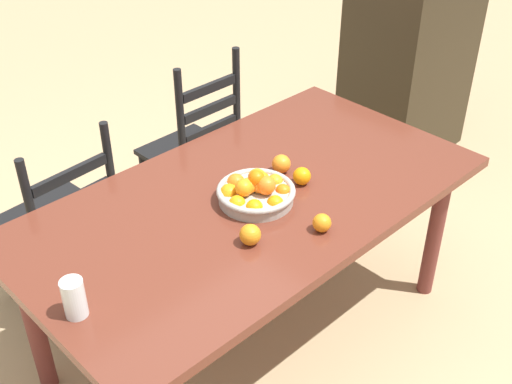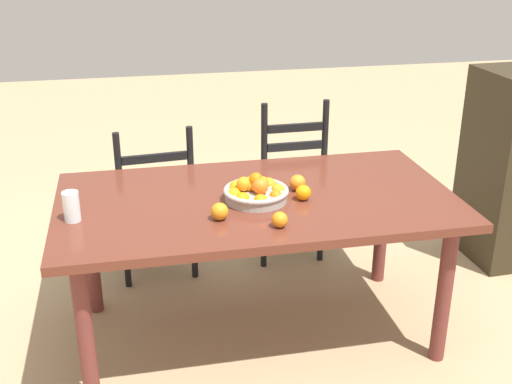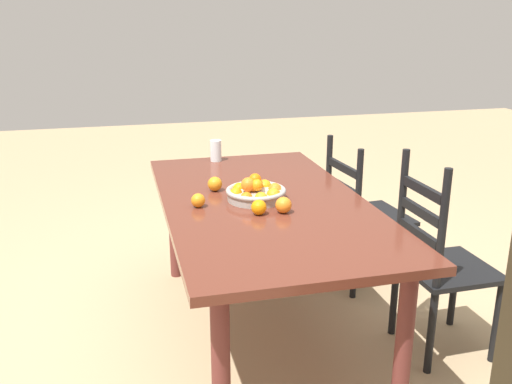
{
  "view_description": "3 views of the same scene",
  "coord_description": "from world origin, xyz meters",
  "px_view_note": "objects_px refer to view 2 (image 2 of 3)",
  "views": [
    {
      "loc": [
        -1.39,
        -1.47,
        2.13
      ],
      "look_at": [
        -0.01,
        -0.04,
        0.78
      ],
      "focal_mm": 45.48,
      "sensor_mm": 36.0,
      "label": 1
    },
    {
      "loc": [
        -0.55,
        -2.64,
        1.89
      ],
      "look_at": [
        -0.01,
        -0.04,
        0.78
      ],
      "focal_mm": 45.19,
      "sensor_mm": 36.0,
      "label": 2
    },
    {
      "loc": [
        2.53,
        -0.68,
        1.62
      ],
      "look_at": [
        -0.01,
        -0.04,
        0.78
      ],
      "focal_mm": 39.52,
      "sensor_mm": 36.0,
      "label": 3
    }
  ],
  "objects_px": {
    "chair_near_window": "(288,184)",
    "orange_loose_2": "(303,193)",
    "orange_loose_0": "(280,220)",
    "dining_table": "(257,213)",
    "drinking_glass": "(71,207)",
    "orange_loose_1": "(220,211)",
    "fruit_bowl": "(256,191)",
    "chair_by_cabinet": "(154,203)",
    "orange_loose_3": "(298,183)"
  },
  "relations": [
    {
      "from": "chair_near_window",
      "to": "orange_loose_2",
      "type": "bearing_deg",
      "value": 79.04
    },
    {
      "from": "orange_loose_1",
      "to": "orange_loose_2",
      "type": "relative_size",
      "value": 1.06
    },
    {
      "from": "drinking_glass",
      "to": "dining_table",
      "type": "bearing_deg",
      "value": 6.45
    },
    {
      "from": "orange_loose_3",
      "to": "orange_loose_1",
      "type": "bearing_deg",
      "value": -148.72
    },
    {
      "from": "dining_table",
      "to": "drinking_glass",
      "type": "xyz_separation_m",
      "value": [
        -0.81,
        -0.09,
        0.15
      ]
    },
    {
      "from": "orange_loose_0",
      "to": "orange_loose_3",
      "type": "height_order",
      "value": "orange_loose_3"
    },
    {
      "from": "chair_near_window",
      "to": "drinking_glass",
      "type": "relative_size",
      "value": 7.66
    },
    {
      "from": "orange_loose_0",
      "to": "orange_loose_2",
      "type": "relative_size",
      "value": 0.95
    },
    {
      "from": "orange_loose_3",
      "to": "drinking_glass",
      "type": "relative_size",
      "value": 0.58
    },
    {
      "from": "chair_by_cabinet",
      "to": "orange_loose_2",
      "type": "xyz_separation_m",
      "value": [
        0.64,
        -0.82,
        0.35
      ]
    },
    {
      "from": "fruit_bowl",
      "to": "orange_loose_0",
      "type": "xyz_separation_m",
      "value": [
        0.04,
        -0.29,
        -0.01
      ]
    },
    {
      "from": "chair_by_cabinet",
      "to": "fruit_bowl",
      "type": "height_order",
      "value": "chair_by_cabinet"
    },
    {
      "from": "orange_loose_0",
      "to": "orange_loose_1",
      "type": "bearing_deg",
      "value": 152.2
    },
    {
      "from": "orange_loose_3",
      "to": "orange_loose_2",
      "type": "bearing_deg",
      "value": -92.24
    },
    {
      "from": "chair_near_window",
      "to": "orange_loose_2",
      "type": "relative_size",
      "value": 14.12
    },
    {
      "from": "chair_near_window",
      "to": "drinking_glass",
      "type": "bearing_deg",
      "value": 36.19
    },
    {
      "from": "orange_loose_0",
      "to": "orange_loose_2",
      "type": "bearing_deg",
      "value": 55.95
    },
    {
      "from": "fruit_bowl",
      "to": "orange_loose_3",
      "type": "bearing_deg",
      "value": 19.27
    },
    {
      "from": "dining_table",
      "to": "chair_by_cabinet",
      "type": "distance_m",
      "value": 0.89
    },
    {
      "from": "orange_loose_0",
      "to": "drinking_glass",
      "type": "relative_size",
      "value": 0.51
    },
    {
      "from": "chair_by_cabinet",
      "to": "drinking_glass",
      "type": "distance_m",
      "value": 0.99
    },
    {
      "from": "fruit_bowl",
      "to": "orange_loose_1",
      "type": "bearing_deg",
      "value": -137.96
    },
    {
      "from": "dining_table",
      "to": "chair_by_cabinet",
      "type": "bearing_deg",
      "value": 120.49
    },
    {
      "from": "fruit_bowl",
      "to": "orange_loose_0",
      "type": "height_order",
      "value": "fruit_bowl"
    },
    {
      "from": "chair_near_window",
      "to": "chair_by_cabinet",
      "type": "xyz_separation_m",
      "value": [
        -0.79,
        -0.04,
        -0.03
      ]
    },
    {
      "from": "dining_table",
      "to": "fruit_bowl",
      "type": "xyz_separation_m",
      "value": [
        -0.01,
        -0.04,
        0.12
      ]
    },
    {
      "from": "chair_by_cabinet",
      "to": "drinking_glass",
      "type": "bearing_deg",
      "value": 61.52
    },
    {
      "from": "chair_near_window",
      "to": "orange_loose_2",
      "type": "xyz_separation_m",
      "value": [
        -0.15,
        -0.86,
        0.31
      ]
    },
    {
      "from": "orange_loose_2",
      "to": "drinking_glass",
      "type": "bearing_deg",
      "value": -179.1
    },
    {
      "from": "orange_loose_2",
      "to": "dining_table",
      "type": "bearing_deg",
      "value": 159.06
    },
    {
      "from": "orange_loose_0",
      "to": "orange_loose_1",
      "type": "distance_m",
      "value": 0.26
    },
    {
      "from": "orange_loose_0",
      "to": "dining_table",
      "type": "bearing_deg",
      "value": 94.84
    },
    {
      "from": "chair_near_window",
      "to": "orange_loose_1",
      "type": "height_order",
      "value": "chair_near_window"
    },
    {
      "from": "chair_near_window",
      "to": "fruit_bowl",
      "type": "xyz_separation_m",
      "value": [
        -0.36,
        -0.82,
        0.32
      ]
    },
    {
      "from": "dining_table",
      "to": "orange_loose_3",
      "type": "xyz_separation_m",
      "value": [
        0.2,
        0.04,
        0.12
      ]
    },
    {
      "from": "orange_loose_1",
      "to": "orange_loose_3",
      "type": "distance_m",
      "value": 0.47
    },
    {
      "from": "fruit_bowl",
      "to": "orange_loose_3",
      "type": "height_order",
      "value": "fruit_bowl"
    },
    {
      "from": "dining_table",
      "to": "orange_loose_0",
      "type": "distance_m",
      "value": 0.35
    },
    {
      "from": "orange_loose_1",
      "to": "dining_table",
      "type": "bearing_deg",
      "value": 45.5
    },
    {
      "from": "chair_by_cabinet",
      "to": "orange_loose_0",
      "type": "distance_m",
      "value": 1.22
    },
    {
      "from": "chair_near_window",
      "to": "orange_loose_3",
      "type": "distance_m",
      "value": 0.82
    },
    {
      "from": "dining_table",
      "to": "chair_near_window",
      "type": "xyz_separation_m",
      "value": [
        0.35,
        0.78,
        -0.2
      ]
    },
    {
      "from": "dining_table",
      "to": "orange_loose_2",
      "type": "bearing_deg",
      "value": -20.94
    },
    {
      "from": "chair_by_cabinet",
      "to": "orange_loose_1",
      "type": "xyz_separation_m",
      "value": [
        0.24,
        -0.95,
        0.35
      ]
    },
    {
      "from": "fruit_bowl",
      "to": "orange_loose_0",
      "type": "distance_m",
      "value": 0.29
    },
    {
      "from": "orange_loose_0",
      "to": "orange_loose_3",
      "type": "bearing_deg",
      "value": 64.58
    },
    {
      "from": "orange_loose_0",
      "to": "orange_loose_2",
      "type": "height_order",
      "value": "orange_loose_2"
    },
    {
      "from": "orange_loose_2",
      "to": "drinking_glass",
      "type": "xyz_separation_m",
      "value": [
        -1.01,
        -0.02,
        0.03
      ]
    },
    {
      "from": "chair_near_window",
      "to": "dining_table",
      "type": "bearing_deg",
      "value": 65.01
    },
    {
      "from": "dining_table",
      "to": "orange_loose_1",
      "type": "bearing_deg",
      "value": -134.5
    }
  ]
}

